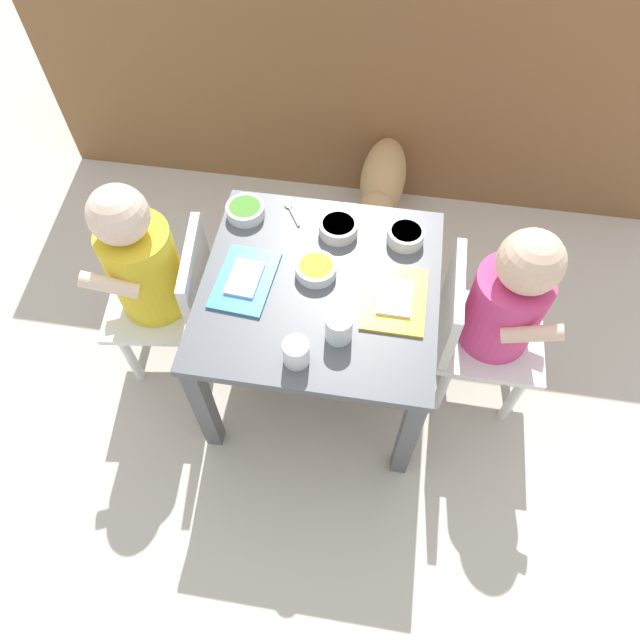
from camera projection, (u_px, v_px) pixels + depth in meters
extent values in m
plane|color=beige|center=(320.00, 371.00, 1.79)|extent=(7.00, 7.00, 0.00)
cube|color=brown|center=(365.00, 52.00, 1.97)|extent=(2.25, 0.37, 0.92)
cube|color=#515459|center=(320.00, 288.00, 1.42)|extent=(0.59, 0.59, 0.03)
cube|color=#515459|center=(204.00, 407.00, 1.49)|extent=(0.04, 0.04, 0.43)
cube|color=#515459|center=(407.00, 436.00, 1.45)|extent=(0.04, 0.04, 0.43)
cube|color=#515459|center=(249.00, 254.00, 1.78)|extent=(0.04, 0.04, 0.43)
cube|color=#515459|center=(420.00, 275.00, 1.74)|extent=(0.04, 0.04, 0.43)
cube|color=white|center=(159.00, 302.00, 1.61)|extent=(0.31, 0.31, 0.02)
cube|color=white|center=(196.00, 278.00, 1.51)|extent=(0.06, 0.27, 0.22)
cylinder|color=yellow|center=(145.00, 270.00, 1.49)|extent=(0.19, 0.19, 0.28)
sphere|color=beige|center=(118.00, 215.00, 1.32)|extent=(0.15, 0.15, 0.15)
cylinder|color=white|center=(143.00, 301.00, 1.79)|extent=(0.03, 0.03, 0.26)
cylinder|color=white|center=(130.00, 356.00, 1.68)|extent=(0.03, 0.03, 0.26)
cylinder|color=white|center=(206.00, 302.00, 1.78)|extent=(0.03, 0.03, 0.26)
cylinder|color=white|center=(197.00, 357.00, 1.67)|extent=(0.03, 0.03, 0.26)
cylinder|color=beige|center=(127.00, 222.00, 1.49)|extent=(0.15, 0.06, 0.09)
cylinder|color=beige|center=(110.00, 285.00, 1.38)|extent=(0.15, 0.06, 0.09)
cube|color=white|center=(491.00, 336.00, 1.55)|extent=(0.28, 0.28, 0.02)
cube|color=white|center=(452.00, 305.00, 1.46)|extent=(0.03, 0.27, 0.22)
cylinder|color=#D83F7F|center=(503.00, 309.00, 1.44)|extent=(0.19, 0.19, 0.24)
sphere|color=beige|center=(531.00, 262.00, 1.28)|extent=(0.16, 0.16, 0.16)
cylinder|color=white|center=(514.00, 397.00, 1.60)|extent=(0.03, 0.03, 0.26)
cylinder|color=white|center=(513.00, 337.00, 1.71)|extent=(0.03, 0.03, 0.26)
cylinder|color=white|center=(443.00, 386.00, 1.62)|extent=(0.03, 0.03, 0.26)
cylinder|color=white|center=(446.00, 328.00, 1.73)|extent=(0.03, 0.03, 0.26)
cylinder|color=beige|center=(532.00, 334.00, 1.33)|extent=(0.15, 0.04, 0.09)
cylinder|color=beige|center=(529.00, 265.00, 1.45)|extent=(0.15, 0.04, 0.09)
ellipsoid|color=tan|center=(383.00, 177.00, 1.99)|extent=(0.17, 0.37, 0.19)
sphere|color=tan|center=(376.00, 209.00, 1.84)|extent=(0.11, 0.11, 0.11)
sphere|color=black|center=(374.00, 219.00, 1.82)|extent=(0.05, 0.05, 0.05)
torus|color=green|center=(377.00, 205.00, 1.87)|extent=(0.10, 0.03, 0.10)
sphere|color=tan|center=(391.00, 137.00, 2.05)|extent=(0.05, 0.05, 0.05)
cylinder|color=tan|center=(363.00, 224.00, 2.06)|extent=(0.04, 0.04, 0.12)
cylinder|color=tan|center=(389.00, 228.00, 2.05)|extent=(0.04, 0.04, 0.12)
cylinder|color=tan|center=(371.00, 186.00, 2.17)|extent=(0.04, 0.04, 0.12)
cylinder|color=tan|center=(395.00, 190.00, 2.16)|extent=(0.04, 0.04, 0.12)
cube|color=#388CD8|center=(245.00, 280.00, 1.42)|extent=(0.15, 0.21, 0.01)
cube|color=white|center=(245.00, 278.00, 1.41)|extent=(0.08, 0.12, 0.01)
cube|color=gold|center=(395.00, 299.00, 1.39)|extent=(0.15, 0.21, 0.01)
cube|color=white|center=(395.00, 297.00, 1.38)|extent=(0.08, 0.11, 0.01)
cylinder|color=white|center=(339.00, 328.00, 1.30)|extent=(0.06, 0.06, 0.07)
cylinder|color=silver|center=(339.00, 332.00, 1.32)|extent=(0.05, 0.05, 0.04)
cylinder|color=white|center=(296.00, 352.00, 1.27)|extent=(0.06, 0.06, 0.07)
cylinder|color=silver|center=(296.00, 355.00, 1.28)|extent=(0.05, 0.05, 0.05)
cylinder|color=silver|center=(338.00, 228.00, 1.50)|extent=(0.10, 0.10, 0.04)
cylinder|color=#4C8C33|center=(338.00, 224.00, 1.48)|extent=(0.08, 0.08, 0.01)
cylinder|color=white|center=(406.00, 236.00, 1.48)|extent=(0.10, 0.10, 0.04)
cylinder|color=#4C8C33|center=(406.00, 231.00, 1.47)|extent=(0.08, 0.08, 0.01)
cylinder|color=white|center=(316.00, 269.00, 1.42)|extent=(0.10, 0.10, 0.03)
cylinder|color=gold|center=(316.00, 266.00, 1.41)|extent=(0.09, 0.09, 0.01)
cylinder|color=white|center=(245.00, 211.00, 1.53)|extent=(0.10, 0.10, 0.03)
cylinder|color=#4C8C33|center=(245.00, 207.00, 1.52)|extent=(0.09, 0.09, 0.01)
cylinder|color=silver|center=(294.00, 217.00, 1.54)|extent=(0.04, 0.07, 0.01)
ellipsoid|color=silver|center=(288.00, 205.00, 1.56)|extent=(0.03, 0.03, 0.01)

